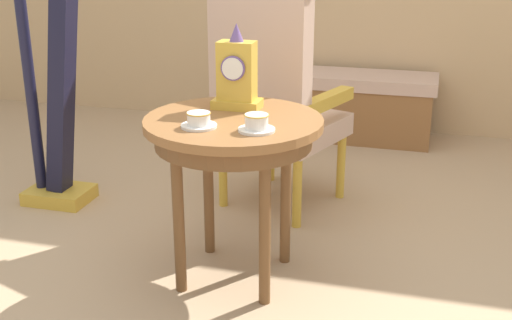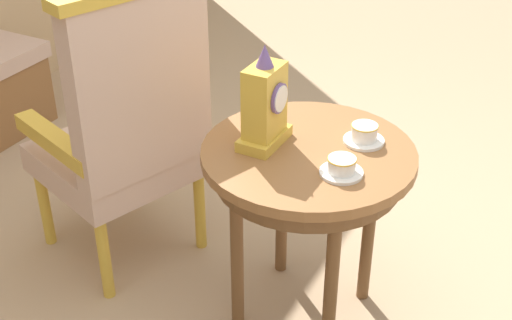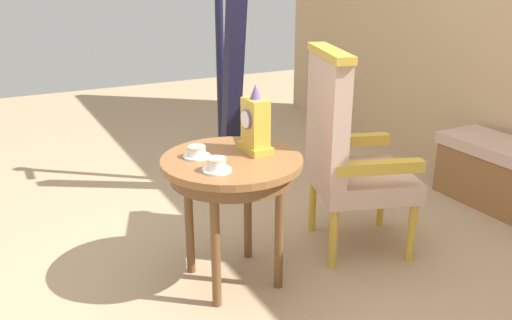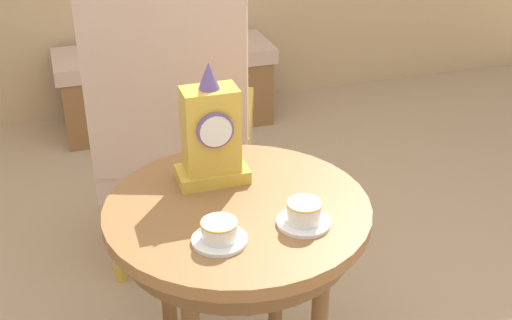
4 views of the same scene
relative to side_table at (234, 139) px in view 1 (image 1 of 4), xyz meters
name	(u,v)px [view 1 (image 1 of 4)]	position (x,y,z in m)	size (l,w,h in m)	color
ground_plane	(228,268)	(-0.04, 0.04, -0.59)	(10.00, 10.00, 0.00)	tan
side_table	(234,139)	(0.00, 0.00, 0.00)	(0.69, 0.69, 0.67)	brown
teacup_left	(199,120)	(-0.09, -0.14, 0.11)	(0.13, 0.13, 0.06)	white
teacup_right	(257,123)	(0.13, -0.14, 0.11)	(0.13, 0.13, 0.06)	white
mantel_clock	(237,75)	(-0.03, 0.14, 0.22)	(0.19, 0.11, 0.34)	gold
armchair	(272,95)	(-0.02, 0.70, 0.00)	(0.68, 0.68, 1.14)	#CCA893
harp	(52,71)	(-1.08, 0.49, 0.10)	(0.40, 0.24, 1.72)	gold
window_bench	(347,105)	(0.17, 1.99, -0.37)	(1.16, 0.40, 0.44)	#CCA893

